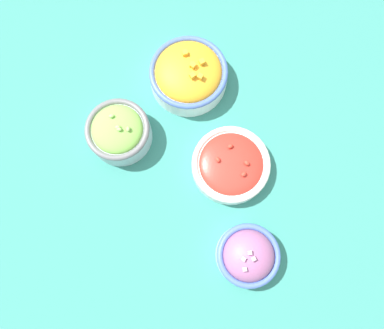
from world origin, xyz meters
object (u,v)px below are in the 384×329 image
(bowl_lettuce, at_px, (119,132))
(bowl_red_onion, at_px, (249,255))
(bowl_cherry_tomatoes, at_px, (231,165))
(bowl_squash, at_px, (188,74))

(bowl_lettuce, relative_size, bowl_red_onion, 1.07)
(bowl_lettuce, xyz_separation_m, bowl_cherry_tomatoes, (-0.17, -0.16, -0.01))
(bowl_squash, xyz_separation_m, bowl_red_onion, (-0.38, 0.09, -0.01))
(bowl_cherry_tomatoes, bearing_deg, bowl_red_onion, 158.56)
(bowl_cherry_tomatoes, relative_size, bowl_squash, 0.96)
(bowl_cherry_tomatoes, distance_m, bowl_squash, 0.21)
(bowl_lettuce, distance_m, bowl_cherry_tomatoes, 0.24)
(bowl_lettuce, relative_size, bowl_cherry_tomatoes, 0.82)
(bowl_lettuce, xyz_separation_m, bowl_squash, (0.04, -0.19, -0.00))
(bowl_cherry_tomatoes, height_order, bowl_squash, bowl_squash)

